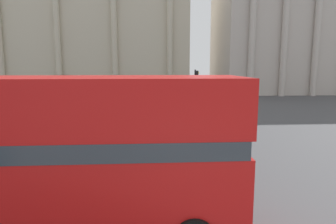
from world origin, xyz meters
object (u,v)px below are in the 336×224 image
object	(u,v)px
traffic_light_near	(219,106)
plaza_building_right	(307,30)
traffic_light_far	(196,86)
pedestrian_olive	(163,150)
double_decker_bus	(22,151)
pedestrian_grey	(207,96)
plaza_building_left	(93,19)
traffic_light_mid	(112,99)

from	to	relation	value
traffic_light_near	plaza_building_right	bearing A→B (deg)	57.36
traffic_light_far	pedestrian_olive	bearing A→B (deg)	-104.39
plaza_building_right	double_decker_bus	bearing A→B (deg)	-125.11
traffic_light_far	pedestrian_grey	distance (m)	8.24
plaza_building_left	plaza_building_right	distance (m)	36.31
double_decker_bus	traffic_light_near	world-z (taller)	double_decker_bus
pedestrian_olive	pedestrian_grey	xyz separation A→B (m)	(6.25, 22.06, -0.02)
double_decker_bus	traffic_light_mid	xyz separation A→B (m)	(0.81, 12.74, -0.07)
traffic_light_mid	pedestrian_grey	xyz separation A→B (m)	(9.28, 14.01, -1.34)
traffic_light_mid	traffic_light_far	world-z (taller)	traffic_light_far
traffic_light_near	pedestrian_grey	bearing A→B (deg)	80.29
traffic_light_near	double_decker_bus	bearing A→B (deg)	-137.45
traffic_light_near	pedestrian_olive	bearing A→B (deg)	-153.97
traffic_light_near	traffic_light_mid	xyz separation A→B (m)	(-5.73, 6.73, -0.37)
double_decker_bus	plaza_building_left	size ratio (longest dim) A/B	0.36
plaza_building_left	traffic_light_mid	xyz separation A→B (m)	(6.70, -32.41, -10.02)
traffic_light_mid	plaza_building_right	bearing A→B (deg)	45.84
traffic_light_far	pedestrian_olive	world-z (taller)	traffic_light_far
plaza_building_left	traffic_light_far	distance (m)	30.84
pedestrian_olive	traffic_light_near	bearing A→B (deg)	178.70
plaza_building_right	traffic_light_near	xyz separation A→B (m)	(-23.78, -37.13, -7.89)
traffic_light_mid	pedestrian_olive	xyz separation A→B (m)	(3.03, -8.05, -1.32)
traffic_light_mid	pedestrian_grey	size ratio (longest dim) A/B	2.10
traffic_light_mid	traffic_light_far	distance (m)	9.27
traffic_light_far	pedestrian_grey	bearing A→B (deg)	71.52
traffic_light_near	pedestrian_grey	world-z (taller)	traffic_light_near
plaza_building_right	pedestrian_grey	size ratio (longest dim) A/B	18.47
double_decker_bus	traffic_light_mid	size ratio (longest dim) A/B	3.26
traffic_light_near	traffic_light_far	bearing A→B (deg)	85.65
traffic_light_mid	traffic_light_far	size ratio (longest dim) A/B	0.84
traffic_light_near	traffic_light_mid	distance (m)	8.85
pedestrian_grey	plaza_building_left	bearing A→B (deg)	55.13
traffic_light_mid	plaza_building_left	bearing A→B (deg)	101.68
double_decker_bus	pedestrian_olive	distance (m)	6.21
traffic_light_far	pedestrian_grey	world-z (taller)	traffic_light_far
double_decker_bus	plaza_building_right	world-z (taller)	plaza_building_right
traffic_light_near	pedestrian_grey	xyz separation A→B (m)	(3.55, 20.74, -1.71)
double_decker_bus	traffic_light_mid	distance (m)	12.76
traffic_light_near	pedestrian_olive	distance (m)	3.45
double_decker_bus	plaza_building_left	distance (m)	46.60
plaza_building_left	traffic_light_far	xyz separation A→B (m)	(13.43, -26.04, -9.61)
double_decker_bus	pedestrian_grey	distance (m)	28.62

